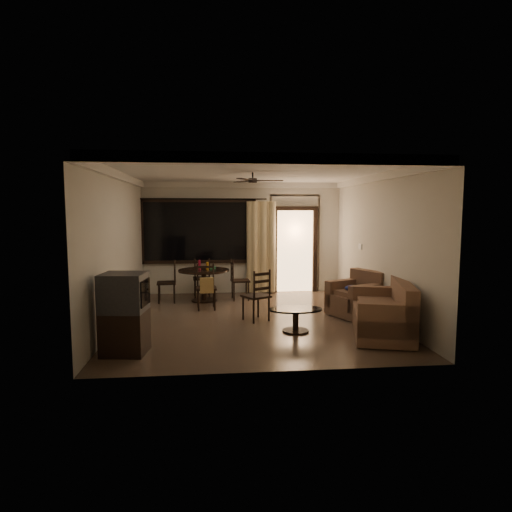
{
  "coord_description": "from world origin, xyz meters",
  "views": [
    {
      "loc": [
        -0.77,
        -8.07,
        2.08
      ],
      "look_at": [
        0.08,
        0.2,
        1.2
      ],
      "focal_mm": 30.0,
      "sensor_mm": 36.0,
      "label": 1
    }
  ],
  "objects": [
    {
      "name": "dining_table",
      "position": [
        -0.97,
        1.79,
        0.58
      ],
      "size": [
        1.17,
        1.17,
        0.95
      ],
      "rotation": [
        0.0,
        0.0,
        0.07
      ],
      "color": "black",
      "rests_on": "ground"
    },
    {
      "name": "room_shell",
      "position": [
        0.59,
        1.77,
        1.83
      ],
      "size": [
        5.5,
        6.7,
        5.5
      ],
      "color": "beige",
      "rests_on": "ground"
    },
    {
      "name": "dining_chair_west",
      "position": [
        -1.8,
        1.72,
        0.28
      ],
      "size": [
        0.45,
        0.45,
        0.95
      ],
      "rotation": [
        0.0,
        0.0,
        -1.5
      ],
      "color": "black",
      "rests_on": "ground"
    },
    {
      "name": "coffee_table",
      "position": [
        0.66,
        -0.95,
        0.27
      ],
      "size": [
        0.93,
        0.56,
        0.41
      ],
      "rotation": [
        0.0,
        0.0,
        0.34
      ],
      "color": "black",
      "rests_on": "ground"
    },
    {
      "name": "side_chair",
      "position": [
        0.06,
        -0.12,
        0.29
      ],
      "size": [
        0.59,
        0.59,
        0.99
      ],
      "rotation": [
        0.0,
        0.0,
        3.65
      ],
      "color": "black",
      "rests_on": "ground"
    },
    {
      "name": "dining_chair_south",
      "position": [
        -0.9,
        0.93,
        0.31
      ],
      "size": [
        0.45,
        0.5,
        0.95
      ],
      "rotation": [
        0.0,
        0.0,
        0.07
      ],
      "color": "black",
      "rests_on": "ground"
    },
    {
      "name": "armchair",
      "position": [
        2.1,
        0.03,
        0.36
      ],
      "size": [
        1.15,
        1.15,
        0.87
      ],
      "rotation": [
        0.0,
        0.0,
        0.42
      ],
      "color": "#4A2822",
      "rests_on": "ground"
    },
    {
      "name": "sofa",
      "position": [
        2.11,
        -1.32,
        0.36
      ],
      "size": [
        1.31,
        1.85,
        0.89
      ],
      "rotation": [
        0.0,
        0.0,
        -0.28
      ],
      "color": "#4A2822",
      "rests_on": "ground"
    },
    {
      "name": "dining_chair_east",
      "position": [
        -0.13,
        1.85,
        0.28
      ],
      "size": [
        0.45,
        0.45,
        0.95
      ],
      "rotation": [
        0.0,
        0.0,
        1.64
      ],
      "color": "black",
      "rests_on": "ground"
    },
    {
      "name": "tv_cabinet",
      "position": [
        -2.05,
        -1.8,
        0.6
      ],
      "size": [
        0.69,
        0.63,
        1.19
      ],
      "rotation": [
        0.0,
        0.0,
        -0.12
      ],
      "color": "black",
      "rests_on": "ground"
    },
    {
      "name": "ground",
      "position": [
        0.0,
        0.0,
        0.0
      ],
      "size": [
        5.5,
        5.5,
        0.0
      ],
      "primitive_type": "plane",
      "color": "#7F6651",
      "rests_on": "ground"
    },
    {
      "name": "dining_chair_north",
      "position": [
        -1.02,
        2.29,
        0.28
      ],
      "size": [
        0.45,
        0.45,
        0.95
      ],
      "rotation": [
        0.0,
        0.0,
        3.21
      ],
      "color": "black",
      "rests_on": "ground"
    }
  ]
}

